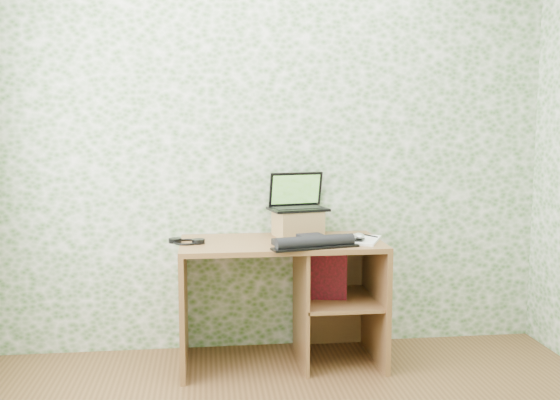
{
  "coord_description": "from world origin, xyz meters",
  "views": [
    {
      "loc": [
        -0.44,
        -2.2,
        1.45
      ],
      "look_at": [
        -0.01,
        1.39,
        1.0
      ],
      "focal_mm": 40.0,
      "sensor_mm": 36.0,
      "label": 1
    }
  ],
  "objects": [
    {
      "name": "riser",
      "position": [
        0.12,
        1.58,
        0.83
      ],
      "size": [
        0.31,
        0.28,
        0.16
      ],
      "primitive_type": "cube",
      "rotation": [
        0.0,
        0.0,
        0.21
      ],
      "color": "#A77E4B",
      "rests_on": "desk"
    },
    {
      "name": "headphones",
      "position": [
        -0.56,
        1.44,
        0.76
      ],
      "size": [
        0.21,
        0.2,
        0.03
      ],
      "rotation": [
        0.0,
        0.0,
        -0.31
      ],
      "color": "black",
      "rests_on": "desk"
    },
    {
      "name": "desk",
      "position": [
        0.08,
        1.47,
        0.48
      ],
      "size": [
        1.2,
        0.6,
        0.75
      ],
      "color": "brown",
      "rests_on": "floor"
    },
    {
      "name": "mouse",
      "position": [
        0.45,
        1.33,
        0.78
      ],
      "size": [
        0.1,
        0.11,
        0.03
      ],
      "primitive_type": "ellipsoid",
      "rotation": [
        0.0,
        0.0,
        -0.43
      ],
      "color": "silver",
      "rests_on": "notepad"
    },
    {
      "name": "red_box",
      "position": [
        0.27,
        1.44,
        0.54
      ],
      "size": [
        0.27,
        0.13,
        0.31
      ],
      "primitive_type": "cube",
      "rotation": [
        0.0,
        0.0,
        -0.18
      ],
      "color": "maroon",
      "rests_on": "desk"
    },
    {
      "name": "wall_back",
      "position": [
        0.0,
        1.75,
        1.3
      ],
      "size": [
        3.5,
        0.0,
        3.5
      ],
      "primitive_type": "plane",
      "rotation": [
        1.57,
        0.0,
        0.0
      ],
      "color": "white",
      "rests_on": "ground"
    },
    {
      "name": "keyboard",
      "position": [
        0.16,
        1.27,
        0.77
      ],
      "size": [
        0.52,
        0.36,
        0.07
      ],
      "rotation": [
        0.0,
        0.0,
        0.23
      ],
      "color": "black",
      "rests_on": "desk"
    },
    {
      "name": "laptop",
      "position": [
        0.12,
        1.62,
        0.97
      ],
      "size": [
        0.39,
        0.31,
        0.23
      ],
      "rotation": [
        0.0,
        0.0,
        0.21
      ],
      "color": "black",
      "rests_on": "riser"
    },
    {
      "name": "pen",
      "position": [
        0.54,
        1.47,
        0.77
      ],
      "size": [
        0.08,
        0.13,
        0.01
      ],
      "primitive_type": "cylinder",
      "rotation": [
        1.57,
        0.0,
        0.56
      ],
      "color": "black",
      "rests_on": "notepad"
    },
    {
      "name": "notepad",
      "position": [
        0.47,
        1.39,
        0.76
      ],
      "size": [
        0.32,
        0.36,
        0.01
      ],
      "primitive_type": "cube",
      "rotation": [
        0.0,
        0.0,
        -0.43
      ],
      "color": "white",
      "rests_on": "desk"
    }
  ]
}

